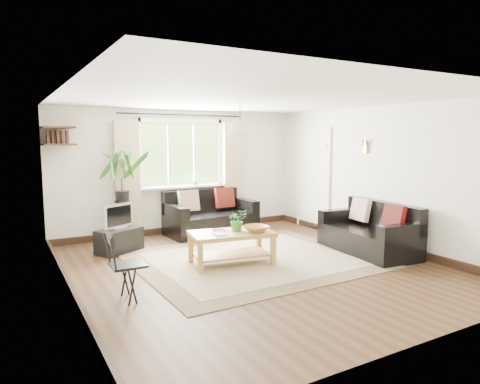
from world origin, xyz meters
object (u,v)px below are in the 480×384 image
sofa_back (211,213)px  tv_stand (119,240)px  palm_stand (122,197)px  folding_chair (128,266)px  sofa_right (368,229)px  coffee_table (231,248)px

sofa_back → tv_stand: (-1.90, -0.48, -0.21)m
palm_stand → folding_chair: size_ratio=2.05×
tv_stand → palm_stand: 0.89m
sofa_right → tv_stand: 4.06m
sofa_right → tv_stand: (-3.51, 2.03, -0.19)m
sofa_back → sofa_right: bearing=-61.2°
sofa_right → palm_stand: palm_stand is taller
folding_chair → coffee_table: bearing=-68.3°
sofa_back → sofa_right: 2.98m
sofa_back → sofa_right: size_ratio=1.04×
coffee_table → palm_stand: 2.42m
folding_chair → sofa_right: bearing=-87.2°
tv_stand → coffee_table: bearing=-78.2°
palm_stand → sofa_back: bearing=-3.7°
sofa_back → palm_stand: (-1.68, 0.11, 0.42)m
folding_chair → sofa_back: bearing=-40.7°
coffee_table → palm_stand: palm_stand is taller
folding_chair → palm_stand: bearing=-12.6°
palm_stand → folding_chair: bearing=-103.3°
sofa_back → palm_stand: bearing=172.3°
sofa_right → tv_stand: sofa_right is taller
palm_stand → folding_chair: 2.86m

